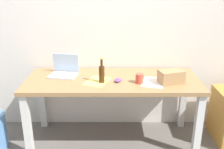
{
  "coord_description": "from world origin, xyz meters",
  "views": [
    {
      "loc": [
        -0.01,
        -2.52,
        1.71
      ],
      "look_at": [
        0.0,
        0.0,
        0.79
      ],
      "focal_mm": 41.45,
      "sensor_mm": 36.0,
      "label": 1
    }
  ],
  "objects_px": {
    "computer_mouse": "(117,80)",
    "coffee_mug": "(139,78)",
    "beer_bottle": "(101,74)",
    "desk": "(112,88)",
    "laptop_left": "(63,71)",
    "cardboard_box": "(170,77)"
  },
  "relations": [
    {
      "from": "laptop_left",
      "to": "beer_bottle",
      "type": "bearing_deg",
      "value": -27.22
    },
    {
      "from": "computer_mouse",
      "to": "laptop_left",
      "type": "bearing_deg",
      "value": -167.7
    },
    {
      "from": "laptop_left",
      "to": "computer_mouse",
      "type": "xyz_separation_m",
      "value": [
        0.58,
        -0.19,
        -0.03
      ]
    },
    {
      "from": "cardboard_box",
      "to": "computer_mouse",
      "type": "bearing_deg",
      "value": 177.08
    },
    {
      "from": "laptop_left",
      "to": "coffee_mug",
      "type": "height_order",
      "value": "laptop_left"
    },
    {
      "from": "beer_bottle",
      "to": "laptop_left",
      "type": "bearing_deg",
      "value": 152.78
    },
    {
      "from": "laptop_left",
      "to": "coffee_mug",
      "type": "xyz_separation_m",
      "value": [
        0.79,
        -0.23,
        -0.0
      ]
    },
    {
      "from": "computer_mouse",
      "to": "coffee_mug",
      "type": "height_order",
      "value": "coffee_mug"
    },
    {
      "from": "coffee_mug",
      "to": "beer_bottle",
      "type": "bearing_deg",
      "value": 177.91
    },
    {
      "from": "beer_bottle",
      "to": "coffee_mug",
      "type": "bearing_deg",
      "value": -2.09
    },
    {
      "from": "laptop_left",
      "to": "computer_mouse",
      "type": "bearing_deg",
      "value": -18.48
    },
    {
      "from": "desk",
      "to": "computer_mouse",
      "type": "distance_m",
      "value": 0.15
    },
    {
      "from": "desk",
      "to": "laptop_left",
      "type": "bearing_deg",
      "value": 167.31
    },
    {
      "from": "laptop_left",
      "to": "beer_bottle",
      "type": "height_order",
      "value": "beer_bottle"
    },
    {
      "from": "beer_bottle",
      "to": "cardboard_box",
      "type": "xyz_separation_m",
      "value": [
        0.69,
        -0.01,
        -0.03
      ]
    },
    {
      "from": "cardboard_box",
      "to": "coffee_mug",
      "type": "distance_m",
      "value": 0.32
    },
    {
      "from": "coffee_mug",
      "to": "computer_mouse",
      "type": "bearing_deg",
      "value": 171.02
    },
    {
      "from": "laptop_left",
      "to": "coffee_mug",
      "type": "bearing_deg",
      "value": -16.01
    },
    {
      "from": "desk",
      "to": "computer_mouse",
      "type": "bearing_deg",
      "value": -53.81
    },
    {
      "from": "beer_bottle",
      "to": "computer_mouse",
      "type": "xyz_separation_m",
      "value": [
        0.16,
        0.02,
        -0.08
      ]
    },
    {
      "from": "laptop_left",
      "to": "cardboard_box",
      "type": "xyz_separation_m",
      "value": [
        1.11,
        -0.22,
        0.02
      ]
    },
    {
      "from": "beer_bottle",
      "to": "desk",
      "type": "bearing_deg",
      "value": 41.14
    }
  ]
}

